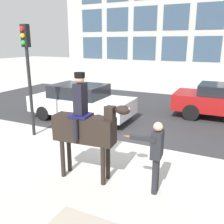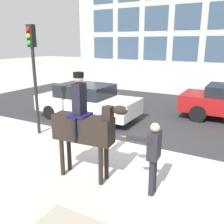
{
  "view_description": "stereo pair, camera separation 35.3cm",
  "coord_description": "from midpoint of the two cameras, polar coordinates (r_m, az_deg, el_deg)",
  "views": [
    {
      "loc": [
        2.99,
        -6.7,
        3.22
      ],
      "look_at": [
        0.35,
        -1.2,
        1.51
      ],
      "focal_mm": 40.0,
      "sensor_mm": 36.0,
      "label": 1
    },
    {
      "loc": [
        3.3,
        -6.54,
        3.22
      ],
      "look_at": [
        0.35,
        -1.2,
        1.51
      ],
      "focal_mm": 40.0,
      "sensor_mm": 36.0,
      "label": 2
    }
  ],
  "objects": [
    {
      "name": "ground_plane",
      "position": [
        8.01,
        0.2,
        -8.07
      ],
      "size": [
        80.0,
        80.0,
        0.0
      ],
      "primitive_type": "plane",
      "color": "#B2AFA8"
    },
    {
      "name": "pedestrian_bystander",
      "position": [
        5.44,
        8.18,
        -9.07
      ],
      "size": [
        0.82,
        0.47,
        1.63
      ],
      "rotation": [
        0.0,
        0.0,
        -3.07
      ],
      "color": "#232328",
      "rests_on": "ground_plane"
    },
    {
      "name": "traffic_light",
      "position": [
        8.98,
        -19.85,
        10.48
      ],
      "size": [
        0.24,
        0.29,
        3.79
      ],
      "color": "black",
      "rests_on": "ground_plane"
    },
    {
      "name": "road_surface",
      "position": [
        12.23,
        9.8,
        0.17
      ],
      "size": [
        21.5,
        8.5,
        0.01
      ],
      "color": "#2D2D30",
      "rests_on": "ground_plane"
    },
    {
      "name": "mounted_horse_lead",
      "position": [
        5.88,
        -7.8,
        -3.25
      ],
      "size": [
        1.94,
        0.65,
        2.58
      ],
      "rotation": [
        0.0,
        0.0,
        0.08
      ],
      "color": "black",
      "rests_on": "ground_plane"
    },
    {
      "name": "street_car_near_lane",
      "position": [
        10.8,
        -8.02,
        2.39
      ],
      "size": [
        4.41,
        1.97,
        1.5
      ],
      "color": "silver",
      "rests_on": "ground_plane"
    }
  ]
}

